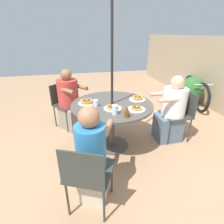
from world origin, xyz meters
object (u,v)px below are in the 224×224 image
object	(u,v)px
pancake_plate_b	(87,102)
bicycle	(195,92)
diner_north	(171,112)
pancake_plate_d	(136,109)
drinking_glass_b	(96,103)
drinking_glass_a	(115,110)
diner_south	(92,159)
coffee_cup	(90,110)
patio_chair_north	(180,112)
potted_shrub	(192,90)
diner_east	(70,103)
pancake_plate_c	(113,108)
patio_chair_east	(65,102)
patio_chair_south	(87,173)
pancake_plate_a	(137,98)
syrup_bottle	(127,113)
patio_table	(112,110)

from	to	relation	value
pancake_plate_b	bicycle	xyz separation A→B (m)	(-1.18, 2.85, -0.42)
diner_north	pancake_plate_d	distance (m)	0.85
drinking_glass_b	drinking_glass_a	bearing A→B (deg)	32.21
diner_south	coffee_cup	size ratio (longest dim) A/B	11.79
patio_chair_north	potted_shrub	size ratio (longest dim) A/B	1.11
diner_east	pancake_plate_d	xyz separation A→B (m)	(1.11, 0.93, 0.26)
pancake_plate_c	bicycle	world-z (taller)	pancake_plate_c
diner_east	patio_chair_east	bearing A→B (deg)	-90.00
diner_north	bicycle	world-z (taller)	diner_north
patio_chair_south	pancake_plate_d	world-z (taller)	patio_chair_south
diner_south	drinking_glass_b	size ratio (longest dim) A/B	10.97
pancake_plate_a	syrup_bottle	distance (m)	0.66
pancake_plate_c	syrup_bottle	bearing A→B (deg)	22.07
patio_chair_north	pancake_plate_c	size ratio (longest dim) A/B	3.33
syrup_bottle	pancake_plate_a	bearing A→B (deg)	147.71
pancake_plate_a	pancake_plate_d	world-z (taller)	pancake_plate_a
pancake_plate_b	pancake_plate_a	bearing A→B (deg)	88.42
pancake_plate_c	pancake_plate_d	xyz separation A→B (m)	(0.11, 0.32, 0.00)
pancake_plate_a	potted_shrub	distance (m)	2.32
patio_table	drinking_glass_b	xyz separation A→B (m)	(0.05, -0.25, 0.17)
patio_chair_north	coffee_cup	distance (m)	1.63
diner_east	patio_table	bearing A→B (deg)	90.00
patio_table	diner_east	world-z (taller)	diner_east
patio_chair_north	bicycle	bearing A→B (deg)	-44.08
diner_north	syrup_bottle	xyz separation A→B (m)	(0.48, -0.95, 0.30)
patio_table	diner_east	bearing A→B (deg)	-141.46
pancake_plate_c	syrup_bottle	distance (m)	0.32
diner_south	syrup_bottle	xyz separation A→B (m)	(-0.46, 0.52, 0.28)
patio_chair_south	drinking_glass_a	distance (m)	0.91
diner_north	diner_east	xyz separation A→B (m)	(-0.82, -1.69, 0.01)
diner_east	pancake_plate_c	distance (m)	1.20
pancake_plate_a	drinking_glass_b	size ratio (longest dim) A/B	2.44
pancake_plate_a	bicycle	world-z (taller)	pancake_plate_a
diner_south	pancake_plate_d	xyz separation A→B (m)	(-0.65, 0.72, 0.24)
diner_north	pancake_plate_c	bearing A→B (deg)	100.03
diner_east	pancake_plate_a	world-z (taller)	diner_east
drinking_glass_b	patio_table	bearing A→B (deg)	101.89
diner_north	coffee_cup	distance (m)	1.46
patio_chair_south	diner_north	bearing A→B (deg)	59.85
diner_south	bicycle	world-z (taller)	diner_south
diner_south	drinking_glass_b	distance (m)	0.96
patio_table	potted_shrub	distance (m)	2.72
pancake_plate_d	coffee_cup	distance (m)	0.66
patio_chair_south	drinking_glass_a	size ratio (longest dim) A/B	6.58
pancake_plate_a	coffee_cup	bearing A→B (deg)	-67.47
diner_south	coffee_cup	world-z (taller)	diner_south
diner_north	pancake_plate_b	world-z (taller)	diner_north
patio_table	pancake_plate_c	bearing A→B (deg)	-10.68
syrup_bottle	pancake_plate_c	bearing A→B (deg)	-157.93
patio_chair_east	bicycle	size ratio (longest dim) A/B	0.58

